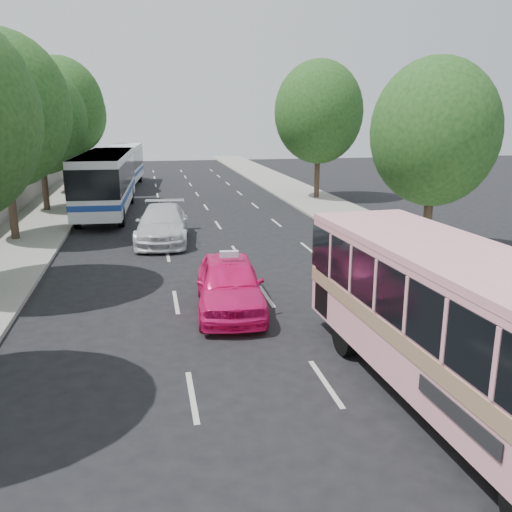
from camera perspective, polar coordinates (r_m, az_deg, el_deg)
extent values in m
plane|color=black|center=(13.69, 0.61, -9.81)|extent=(120.00, 120.00, 0.00)
cube|color=#9E998E|center=(33.21, -21.48, 3.87)|extent=(4.00, 90.00, 0.15)
cube|color=#9E998E|center=(34.52, 7.58, 5.09)|extent=(4.00, 90.00, 0.12)
cube|color=#9E998E|center=(33.45, -24.65, 5.06)|extent=(0.30, 90.00, 1.50)
cylinder|color=#38281E|center=(27.16, -24.33, 5.32)|extent=(0.36, 0.36, 3.80)
ellipsoid|color=#1B4418|center=(26.91, -25.24, 13.74)|extent=(6.00, 6.00, 6.90)
sphere|color=#1B4418|center=(26.56, -24.81, 16.40)|extent=(3.90, 3.90, 3.90)
cylinder|color=#38281E|center=(34.94, -21.35, 7.14)|extent=(0.36, 0.36, 3.50)
ellipsoid|color=#1B4418|center=(34.73, -21.92, 13.16)|extent=(5.52, 5.52, 6.35)
sphere|color=#1B4418|center=(34.38, -21.51, 15.04)|extent=(3.59, 3.59, 3.59)
cylinder|color=#38281E|center=(42.77, -19.49, 8.82)|extent=(0.36, 0.36, 3.99)
ellipsoid|color=#1B4418|center=(42.62, -19.98, 14.43)|extent=(6.30, 6.30, 7.24)
sphere|color=#1B4418|center=(42.30, -19.63, 16.18)|extent=(4.09, 4.09, 4.09)
cylinder|color=#38281E|center=(50.71, -18.50, 9.52)|extent=(0.36, 0.36, 3.72)
ellipsoid|color=#1B4418|center=(50.57, -18.87, 13.94)|extent=(5.88, 5.88, 6.76)
sphere|color=#1B4418|center=(50.25, -18.56, 15.31)|extent=(3.82, 3.82, 3.82)
cylinder|color=#38281E|center=(23.50, 17.62, 3.97)|extent=(0.36, 0.36, 3.23)
ellipsoid|color=#1B4418|center=(23.16, 18.28, 12.27)|extent=(5.10, 5.10, 5.87)
sphere|color=#1B4418|center=(23.09, 19.75, 14.68)|extent=(3.32, 3.31, 3.31)
cylinder|color=#38281E|center=(38.20, 6.45, 8.82)|extent=(0.36, 0.36, 3.80)
ellipsoid|color=#1B4418|center=(38.02, 6.62, 14.82)|extent=(6.00, 6.00, 6.90)
sphere|color=#1B4418|center=(37.88, 7.42, 16.62)|extent=(3.90, 3.90, 3.90)
cube|color=#FDA3AF|center=(11.05, 20.96, -6.63)|extent=(2.91, 9.97, 2.65)
cube|color=#9E7A59|center=(11.16, 20.82, -8.10)|extent=(2.95, 9.99, 0.35)
cube|color=black|center=(10.90, 21.19, -4.25)|extent=(2.96, 10.00, 1.09)
cube|color=#FDA3AF|center=(10.69, 21.56, -0.39)|extent=(2.93, 9.99, 0.16)
cylinder|color=black|center=(13.43, 9.37, -8.14)|extent=(0.34, 1.04, 1.03)
cylinder|color=black|center=(14.38, 17.39, -7.07)|extent=(0.34, 1.04, 1.03)
imported|color=#F91573|center=(16.11, -2.81, -2.92)|extent=(2.35, 4.95, 1.64)
imported|color=silver|center=(25.32, -9.82, 3.33)|extent=(2.77, 5.81, 1.64)
cube|color=white|center=(33.19, -15.51, 7.79)|extent=(2.99, 11.94, 3.01)
cube|color=black|center=(33.15, -15.55, 8.42)|extent=(3.04, 11.97, 1.48)
cube|color=navy|center=(33.28, -15.42, 6.48)|extent=(3.03, 11.96, 0.30)
cube|color=white|center=(33.06, -15.68, 10.26)|extent=(3.01, 11.96, 0.14)
cylinder|color=black|center=(37.20, -16.45, 6.06)|extent=(0.36, 1.10, 1.09)
cylinder|color=black|center=(36.98, -13.03, 6.23)|extent=(0.36, 1.10, 1.09)
cylinder|color=black|center=(29.48, -18.29, 3.83)|extent=(0.36, 1.10, 1.09)
cylinder|color=black|center=(29.20, -13.99, 4.04)|extent=(0.36, 1.10, 1.09)
cube|color=white|center=(45.59, -13.91, 9.39)|extent=(3.23, 11.11, 2.78)
cube|color=black|center=(45.56, -13.93, 9.82)|extent=(3.28, 11.14, 1.37)
cube|color=navy|center=(45.65, -13.85, 8.51)|extent=(3.27, 11.13, 0.27)
cube|color=white|center=(45.50, -14.01, 11.06)|extent=(3.25, 11.13, 0.13)
cylinder|color=black|center=(49.27, -14.50, 8.08)|extent=(0.37, 1.02, 1.00)
cylinder|color=black|center=(49.04, -12.13, 8.19)|extent=(0.37, 1.02, 1.00)
cylinder|color=black|center=(42.10, -15.80, 6.97)|extent=(0.37, 1.02, 1.00)
cylinder|color=black|center=(41.82, -13.04, 7.10)|extent=(0.37, 1.02, 1.00)
cube|color=silver|center=(15.86, -2.85, 0.21)|extent=(0.56, 0.23, 0.18)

